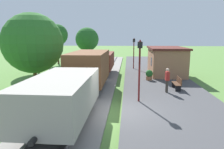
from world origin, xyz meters
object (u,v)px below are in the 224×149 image
Objects in this scene: lamp_post_far at (134,47)px; tree_trackside_far at (37,38)px; potted_planter at (149,75)px; station_hut at (166,61)px; bench_down_platform at (157,63)px; bench_near_hut at (177,83)px; tree_field_left at (57,35)px; freight_train at (89,71)px; tree_trackside_mid at (33,43)px; person_waiting at (167,79)px; tree_field_distant at (87,39)px; lamp_post_near at (140,59)px.

lamp_post_far is 0.59× the size of tree_trackside_far.
potted_planter is at bearing -19.22° from tree_trackside_far.
bench_down_platform is (-0.24, 4.88, -0.93)m from station_hut.
tree_field_left is (-14.16, 15.27, 3.59)m from bench_near_hut.
freight_train is 21.18× the size of potted_planter.
bench_near_hut is at bearing 1.04° from tree_trackside_mid.
tree_trackside_far is (-13.82, -3.79, 3.20)m from bench_down_platform.
freight_train is 6.60m from bench_near_hut.
freight_train is 9.27m from station_hut.
person_waiting reaches higher than bench_down_platform.
bench_down_platform is 14.69m from tree_trackside_far.
tree_field_distant reaches higher than freight_train.
bench_near_hut is (-0.24, -6.34, -0.93)m from station_hut.
bench_down_platform is 12.14m from person_waiting.
tree_trackside_far reaches higher than tree_trackside_mid.
tree_trackside_far reaches higher than tree_field_distant.
tree_field_left reaches higher than lamp_post_near.
tree_field_left is at bearing 135.85° from potted_planter.
tree_field_distant is (-10.43, 24.54, 2.38)m from person_waiting.
tree_trackside_far reaches higher than bench_down_platform.
tree_trackside_far is at bearing 135.98° from lamp_post_near.
lamp_post_near is at bearing -101.14° from potted_planter.
tree_trackside_mid is (-7.73, 2.87, 0.81)m from lamp_post_near.
potted_planter is 0.25× the size of lamp_post_near.
bench_down_platform is 15.16m from tree_field_left.
tree_field_left reaches higher than lamp_post_far.
station_hut is 6.41m from bench_near_hut.
tree_trackside_mid is at bearing -77.39° from tree_field_left.
tree_field_distant is at bearing 121.33° from lamp_post_far.
lamp_post_far reaches higher than freight_train.
tree_trackside_mid is (-10.70, -11.40, 2.89)m from bench_down_platform.
person_waiting is 0.27× the size of tree_trackside_far.
lamp_post_far is 0.64× the size of tree_field_distant.
tree_field_distant is at bearing 115.18° from potted_planter.
tree_field_left reaches higher than person_waiting.
potted_planter is (-1.74, -8.00, 0.00)m from bench_down_platform.
lamp_post_far is at bearing 90.00° from lamp_post_near.
tree_trackside_mid is (-8.97, -3.40, 2.89)m from potted_planter.
tree_field_left is at bearing 132.85° from bench_near_hut.
tree_field_distant reaches higher than potted_planter.
freight_train is 3.32× the size of tree_trackside_mid.
tree_trackside_far is at bearing -36.75° from person_waiting.
bench_near_hut is at bearing -28.22° from tree_trackside_far.
freight_train is 3.29× the size of tree_field_left.
tree_trackside_far is at bearing 175.59° from station_hut.
person_waiting is (5.63, -0.93, -0.32)m from freight_train.
lamp_post_near reaches higher than person_waiting.
lamp_post_far is (3.58, 9.85, 1.30)m from freight_train.
freight_train is at bearing -13.33° from person_waiting.
station_hut is at bearing 87.79° from bench_near_hut.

